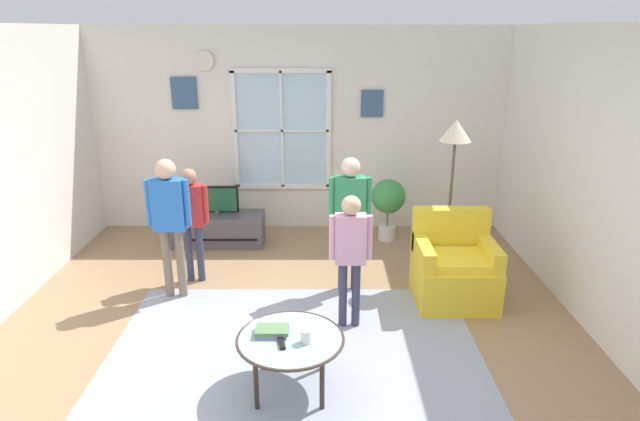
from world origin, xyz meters
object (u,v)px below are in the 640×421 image
book_stack (272,331)px  remote_near_books (282,343)px  television (216,200)px  person_blue_shirt (169,213)px  floor_lamp (454,147)px  person_pink_shirt (350,247)px  tv_stand (218,229)px  cup (306,336)px  armchair (454,268)px  potted_plant_by_window (388,200)px  person_green_shirt (350,209)px  person_red_shirt (191,212)px  coffee_table (290,341)px

book_stack → remote_near_books: book_stack is taller
television → person_blue_shirt: bearing=-97.5°
floor_lamp → person_pink_shirt: bearing=-136.1°
tv_stand → person_blue_shirt: size_ratio=0.80×
book_stack → cup: size_ratio=2.43×
armchair → potted_plant_by_window: armchair is taller
television → book_stack: size_ratio=2.20×
remote_near_books → potted_plant_by_window: potted_plant_by_window is taller
book_stack → person_green_shirt: (0.65, 1.58, 0.42)m
television → person_pink_shirt: bearing=-51.9°
armchair → remote_near_books: size_ratio=6.21×
cup → floor_lamp: size_ratio=0.06×
armchair → television: bearing=151.0°
television → armchair: armchair is taller
television → cup: (1.17, -2.92, -0.10)m
armchair → person_blue_shirt: person_blue_shirt is taller
armchair → potted_plant_by_window: size_ratio=1.09×
armchair → person_blue_shirt: 2.83m
person_blue_shirt → television: bearing=82.5°
person_pink_shirt → potted_plant_by_window: bearing=74.3°
book_stack → person_green_shirt: size_ratio=0.17×
television → person_red_shirt: bearing=-93.4°
armchair → cup: (-1.42, -1.48, 0.16)m
remote_near_books → person_pink_shirt: person_pink_shirt is taller
potted_plant_by_window → floor_lamp: 1.47m
cup → remote_near_books: size_ratio=0.72×
tv_stand → armchair: bearing=-29.0°
floor_lamp → potted_plant_by_window: bearing=116.2°
person_pink_shirt → floor_lamp: 1.67m
coffee_table → potted_plant_by_window: (1.07, 3.01, 0.12)m
television → armchair: 2.98m
floor_lamp → book_stack: bearing=-131.9°
remote_near_books → potted_plant_by_window: bearing=70.0°
armchair → remote_near_books: (-1.59, -1.51, 0.12)m
potted_plant_by_window → coffee_table: bearing=-109.6°
armchair → cup: bearing=-133.9°
television → person_pink_shirt: (1.53, -1.96, 0.19)m
television → coffee_table: size_ratio=0.67×
tv_stand → television: 0.39m
armchair → coffee_table: 2.10m
coffee_table → person_blue_shirt: person_blue_shirt is taller
book_stack → cup: bearing=-23.2°
person_red_shirt → potted_plant_by_window: (2.19, 1.18, -0.24)m
tv_stand → person_green_shirt: person_green_shirt is taller
tv_stand → person_green_shirt: size_ratio=0.81×
coffee_table → book_stack: size_ratio=3.27×
tv_stand → floor_lamp: bearing=-18.7°
tv_stand → person_blue_shirt: person_blue_shirt is taller
book_stack → remote_near_books: 0.16m
cup → person_blue_shirt: 2.09m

